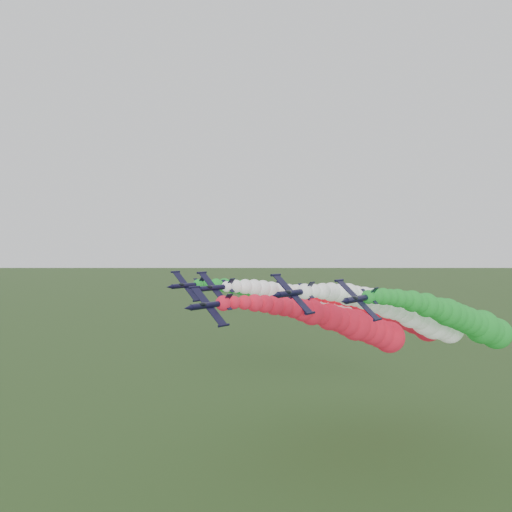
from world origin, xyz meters
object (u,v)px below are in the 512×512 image
at_px(jet_outer_right, 465,320).
at_px(jet_inner_left, 339,309).
at_px(jet_inner_right, 412,315).
at_px(jet_trail, 399,316).
at_px(jet_lead, 349,324).
at_px(jet_outer_left, 305,305).

bearing_deg(jet_outer_right, jet_inner_left, -174.25).
relative_size(jet_inner_right, jet_trail, 0.99).
bearing_deg(jet_lead, jet_inner_left, 128.77).
relative_size(jet_inner_left, jet_trail, 0.99).
bearing_deg(jet_inner_left, jet_trail, 55.58).
height_order(jet_outer_right, jet_trail, jet_outer_right).
distance_m(jet_lead, jet_outer_right, 24.03).
height_order(jet_lead, jet_outer_right, jet_outer_right).
bearing_deg(jet_inner_left, jet_inner_right, -10.22).
bearing_deg(jet_lead, jet_outer_left, 146.41).
xyz_separation_m(jet_inner_left, jet_inner_right, (19.58, -3.53, 0.70)).
height_order(jet_lead, jet_trail, jet_lead).
distance_m(jet_inner_right, jet_outer_left, 32.21).
bearing_deg(jet_lead, jet_trail, 88.10).
relative_size(jet_outer_left, jet_trail, 0.99).
height_order(jet_lead, jet_inner_left, jet_inner_left).
bearing_deg(jet_outer_right, jet_outer_left, 179.76).
distance_m(jet_inner_left, jet_trail, 16.50).
height_order(jet_outer_left, jet_outer_right, jet_outer_right).
bearing_deg(jet_trail, jet_outer_right, -29.04).
distance_m(jet_outer_left, jet_trail, 23.72).
bearing_deg(jet_inner_right, jet_inner_left, 169.78).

